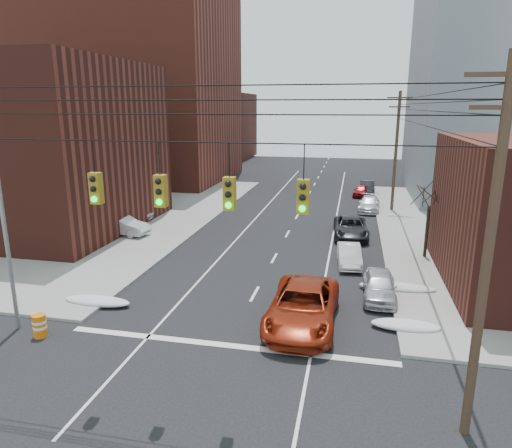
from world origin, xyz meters
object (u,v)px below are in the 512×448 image
at_px(lot_car_b, 124,212).
at_px(lot_car_c, 68,225).
at_px(parked_car_a, 379,286).
at_px(parked_car_f, 367,187).
at_px(parked_car_e, 361,191).
at_px(lot_car_d, 101,204).
at_px(parked_car_b, 349,255).
at_px(parked_car_c, 351,228).
at_px(construction_barrel, 40,325).
at_px(red_pickup, 303,306).
at_px(parked_car_d, 369,204).
at_px(lot_car_a, 122,225).

distance_m(lot_car_b, lot_car_c, 5.22).
distance_m(parked_car_a, parked_car_f, 30.20).
height_order(parked_car_e, lot_car_d, lot_car_d).
relative_size(parked_car_b, lot_car_c, 0.90).
distance_m(parked_car_c, parked_car_e, 16.87).
bearing_deg(parked_car_f, construction_barrel, -112.50).
height_order(parked_car_c, construction_barrel, parked_car_c).
distance_m(parked_car_a, construction_barrel, 16.14).
bearing_deg(red_pickup, lot_car_d, 139.14).
distance_m(parked_car_e, construction_barrel, 38.02).
distance_m(parked_car_f, lot_car_b, 27.46).
xyz_separation_m(red_pickup, parked_car_f, (3.53, 33.91, -0.19)).
height_order(lot_car_b, lot_car_c, lot_car_b).
distance_m(lot_car_b, construction_barrel, 20.34).
relative_size(parked_car_a, parked_car_f, 0.95).
bearing_deg(parked_car_e, parked_car_d, -76.76).
height_order(parked_car_d, parked_car_f, parked_car_f).
distance_m(lot_car_c, construction_barrel, 16.84).
relative_size(parked_car_d, parked_car_e, 1.28).
bearing_deg(red_pickup, parked_car_c, 83.57).
bearing_deg(lot_car_d, lot_car_a, -132.77).
bearing_deg(parked_car_c, parked_car_a, -85.55).
relative_size(red_pickup, parked_car_d, 1.37).
distance_m(parked_car_d, construction_barrel, 31.55).
distance_m(red_pickup, parked_car_d, 24.81).
distance_m(lot_car_b, lot_car_d, 4.93).
bearing_deg(lot_car_a, construction_barrel, -154.98).
distance_m(parked_car_c, lot_car_a, 17.41).
bearing_deg(parked_car_f, lot_car_d, -149.88).
bearing_deg(parked_car_e, parked_car_f, 78.12).
xyz_separation_m(parked_car_a, parked_car_c, (-1.60, 11.39, 0.05)).
xyz_separation_m(lot_car_a, construction_barrel, (4.23, -15.18, -0.34)).
bearing_deg(parked_car_c, lot_car_a, -172.20).
bearing_deg(lot_car_b, lot_car_a, -173.98).
relative_size(parked_car_e, lot_car_a, 0.84).
xyz_separation_m(parked_car_c, parked_car_d, (1.60, 9.45, -0.07)).
height_order(parked_car_a, lot_car_b, lot_car_b).
xyz_separation_m(parked_car_f, lot_car_b, (-20.68, -18.06, 0.15)).
distance_m(lot_car_a, construction_barrel, 15.77).
bearing_deg(parked_car_c, lot_car_d, 167.32).
relative_size(parked_car_c, lot_car_b, 1.06).
bearing_deg(parked_car_d, parked_car_c, -95.70).
bearing_deg(construction_barrel, parked_car_e, 68.82).
bearing_deg(lot_car_d, parked_car_d, -69.51).
height_order(parked_car_b, parked_car_e, parked_car_b).
distance_m(parked_car_f, construction_barrel, 40.10).
bearing_deg(red_pickup, parked_car_f, 84.92).
height_order(parked_car_e, lot_car_a, lot_car_a).
xyz_separation_m(parked_car_b, lot_car_c, (-21.23, 2.44, 0.13)).
relative_size(lot_car_c, lot_car_d, 1.20).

